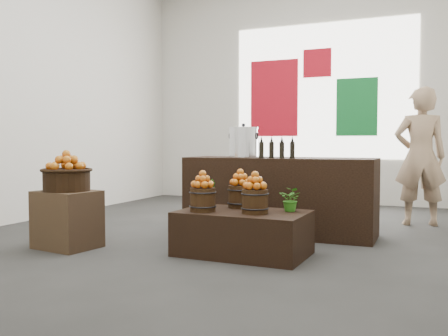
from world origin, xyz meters
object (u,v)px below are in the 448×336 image
at_px(stock_pot_left, 243,143).
at_px(shopper, 420,157).
at_px(display_table, 243,233).
at_px(crate, 67,219).
at_px(counter, 279,196).
at_px(wicker_basket, 67,180).

height_order(stock_pot_left, shopper, shopper).
xyz_separation_m(display_table, shopper, (1.51, 2.52, 0.69)).
xyz_separation_m(crate, stock_pot_left, (1.33, 1.60, 0.79)).
relative_size(display_table, counter, 0.55).
xyz_separation_m(display_table, counter, (0.00, 1.19, 0.24)).
distance_m(crate, counter, 2.41).
bearing_deg(counter, display_table, -90.89).
relative_size(wicker_basket, counter, 0.21).
xyz_separation_m(wicker_basket, stock_pot_left, (1.33, 1.60, 0.38)).
distance_m(stock_pot_left, shopper, 2.38).
bearing_deg(display_table, crate, -165.46).
relative_size(crate, wicker_basket, 1.25).
height_order(crate, wicker_basket, wicker_basket).
bearing_deg(display_table, counter, 91.09).
distance_m(display_table, counter, 1.21).
bearing_deg(counter, wicker_basket, -138.71).
height_order(crate, shopper, shopper).
bearing_deg(display_table, stock_pot_left, 112.18).
relative_size(crate, counter, 0.27).
relative_size(crate, display_table, 0.48).
bearing_deg(shopper, wicker_basket, 28.10).
relative_size(display_table, stock_pot_left, 3.57).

